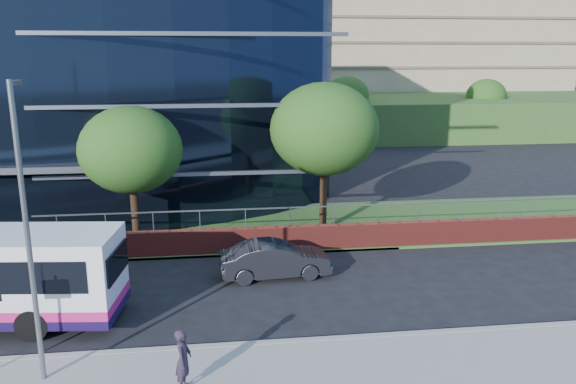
{
  "coord_description": "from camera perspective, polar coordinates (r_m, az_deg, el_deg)",
  "views": [
    {
      "loc": [
        10.9,
        -16.53,
        8.76
      ],
      "look_at": [
        13.98,
        8.0,
        2.62
      ],
      "focal_mm": 35.0,
      "sensor_mm": 36.0,
      "label": 1
    }
  ],
  "objects": [
    {
      "name": "grass_verge",
      "position": [
        31.7,
        17.58,
        -2.65
      ],
      "size": [
        36.0,
        8.0,
        0.12
      ],
      "primitive_type": "cube",
      "color": "#2D511E",
      "rests_on": "ground"
    },
    {
      "name": "retaining_wall",
      "position": [
        26.78,
        13.11,
        -4.15
      ],
      "size": [
        34.0,
        0.4,
        2.11
      ],
      "color": "maroon",
      "rests_on": "ground"
    },
    {
      "name": "apartment_block",
      "position": [
        76.74,
        9.14,
        15.53
      ],
      "size": [
        60.0,
        42.0,
        30.0
      ],
      "color": "#2D511E",
      "rests_on": "ground"
    },
    {
      "name": "tree_far_c",
      "position": [
        26.17,
        -15.68,
        4.14
      ],
      "size": [
        4.62,
        4.62,
        6.51
      ],
      "color": "black",
      "rests_on": "ground"
    },
    {
      "name": "tree_far_d",
      "position": [
        27.25,
        3.71,
        6.38
      ],
      "size": [
        5.28,
        5.28,
        7.44
      ],
      "color": "black",
      "rests_on": "ground"
    },
    {
      "name": "tree_dist_e",
      "position": [
        58.18,
        5.95,
        9.71
      ],
      "size": [
        4.62,
        4.62,
        6.51
      ],
      "color": "black",
      "rests_on": "ground"
    },
    {
      "name": "tree_dist_f",
      "position": [
        65.52,
        19.48,
        9.18
      ],
      "size": [
        4.29,
        4.29,
        6.05
      ],
      "color": "black",
      "rests_on": "ground"
    },
    {
      "name": "streetlight_east",
      "position": [
        15.77,
        -25.0,
        -3.3
      ],
      "size": [
        0.15,
        0.77,
        8.0
      ],
      "color": "slate",
      "rests_on": "pavement_near"
    },
    {
      "name": "parked_car",
      "position": [
        22.6,
        -1.28,
        -6.88
      ],
      "size": [
        4.51,
        1.85,
        1.45
      ],
      "primitive_type": "imported",
      "rotation": [
        0.0,
        0.0,
        1.64
      ],
      "color": "black",
      "rests_on": "ground"
    },
    {
      "name": "pedestrian",
      "position": [
        15.48,
        -10.58,
        -16.4
      ],
      "size": [
        0.51,
        0.68,
        1.7
      ],
      "primitive_type": "imported",
      "rotation": [
        0.0,
        0.0,
        1.4
      ],
      "color": "#261D2C",
      "rests_on": "pavement_near"
    }
  ]
}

